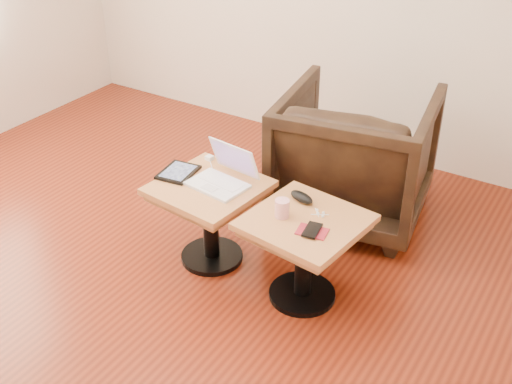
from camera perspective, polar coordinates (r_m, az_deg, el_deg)
The scene contains 11 objects.
room_shell at distance 2.60m, azimuth -13.67°, elevation 11.99°, with size 4.52×4.52×2.71m.
side_table_left at distance 3.40m, azimuth -4.14°, elevation -1.08°, with size 0.57×0.57×0.47m.
side_table_right at distance 3.14m, azimuth 4.35°, elevation -4.23°, with size 0.58×0.58×0.47m.
laptop at distance 3.33m, azimuth -2.95°, elevation 1.43°, with size 0.33×0.31×0.20m.
tablet at distance 3.46m, azimuth -6.93°, elevation 1.76°, with size 0.20×0.24×0.02m.
charging_adapter at distance 3.58m, azimuth -4.16°, elevation 3.05°, with size 0.04×0.04×0.02m, color white.
glasses_case at distance 3.20m, azimuth 4.08°, elevation -0.46°, with size 0.14×0.06×0.04m, color black.
striped_cup at distance 3.06m, azimuth 2.33°, elevation -1.46°, with size 0.07×0.07×0.09m, color #F55D6D.
earbuds_tangle at distance 3.11m, azimuth 5.71°, elevation -1.89°, with size 0.08×0.05×0.02m.
phone_on_sleeve at distance 2.98m, azimuth 5.01°, elevation -3.45°, with size 0.16×0.13×0.02m.
armchair at distance 3.83m, azimuth 8.82°, elevation 3.21°, with size 0.84×0.87×0.79m, color black.
Camera 1 is at (1.78, -1.71, 2.17)m, focal length 45.00 mm.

